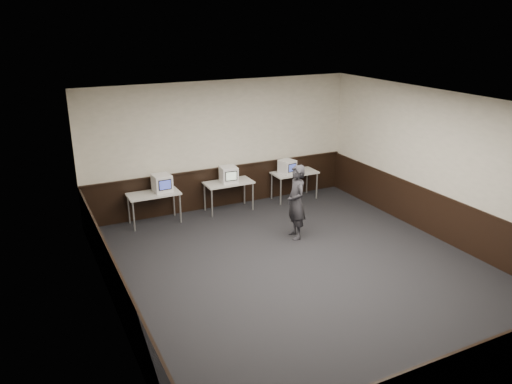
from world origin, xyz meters
TOP-DOWN VIEW (x-y plane):
  - floor at (0.00, 0.00)m, footprint 8.00×8.00m
  - ceiling at (0.00, 0.00)m, footprint 8.00×8.00m
  - back_wall at (0.00, 4.00)m, footprint 7.00×0.00m
  - front_wall at (0.00, -4.00)m, footprint 7.00×0.00m
  - left_wall at (-3.50, 0.00)m, footprint 0.00×8.00m
  - right_wall at (3.50, 0.00)m, footprint 0.00×8.00m
  - wainscot_back at (0.00, 3.98)m, footprint 6.98×0.04m
  - wainscot_front at (0.00, -3.98)m, footprint 6.98×0.04m
  - wainscot_left at (-3.48, 0.00)m, footprint 0.04×7.98m
  - wainscot_right at (3.48, 0.00)m, footprint 0.04×7.98m
  - wainscot_rail at (0.00, 3.96)m, footprint 6.98×0.06m
  - desk_left at (-1.90, 3.60)m, footprint 1.20×0.60m
  - desk_center at (0.00, 3.60)m, footprint 1.20×0.60m
  - desk_right at (1.90, 3.60)m, footprint 1.20×0.60m
  - emac_left at (-1.67, 3.62)m, footprint 0.43×0.46m
  - emac_center at (-0.00, 3.58)m, footprint 0.44×0.46m
  - emac_right at (1.66, 3.58)m, footprint 0.44×0.45m
  - person at (0.67, 1.44)m, footprint 0.48×0.66m

SIDE VIEW (x-z plane):
  - floor at x=0.00m, z-range 0.00..0.00m
  - wainscot_back at x=0.00m, z-range 0.00..1.00m
  - wainscot_front at x=0.00m, z-range 0.00..1.00m
  - wainscot_left at x=-3.48m, z-range 0.00..1.00m
  - wainscot_right at x=3.48m, z-range 0.00..1.00m
  - desk_left at x=-1.90m, z-range 0.30..1.05m
  - desk_center at x=0.00m, z-range 0.30..1.05m
  - desk_right at x=1.90m, z-range 0.30..1.05m
  - person at x=0.67m, z-range 0.00..1.66m
  - emac_right at x=1.66m, z-range 0.75..1.11m
  - emac_center at x=0.00m, z-range 0.75..1.15m
  - emac_left at x=-1.67m, z-range 0.75..1.16m
  - wainscot_rail at x=0.00m, z-range 1.00..1.04m
  - back_wall at x=0.00m, z-range -1.90..5.10m
  - front_wall at x=0.00m, z-range -1.90..5.10m
  - left_wall at x=-3.50m, z-range -2.40..5.60m
  - right_wall at x=3.50m, z-range -2.40..5.60m
  - ceiling at x=0.00m, z-range 3.20..3.20m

